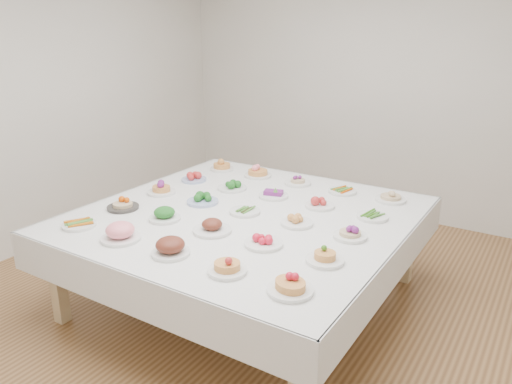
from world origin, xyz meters
The scene contains 27 objects.
room_envelope centered at (0.00, 0.00, 1.83)m, with size 5.02×5.02×2.81m.
display_table centered at (-0.16, 0.01, 0.69)m, with size 2.38×2.38×0.75m.
dish_0 centered at (-1.03, -0.85, 0.78)m, with size 0.26×0.24×0.06m.
dish_1 centered at (-0.60, -0.86, 0.83)m, with size 0.30×0.30×0.16m.
dish_2 centered at (-0.16, -0.85, 0.82)m, with size 0.24×0.24×0.14m.
dish_3 centered at (0.28, -0.85, 0.82)m, with size 0.25×0.24×0.14m.
dish_4 centered at (0.69, -0.85, 0.82)m, with size 0.26×0.25×0.15m.
dish_5 centered at (-1.03, -0.43, 0.82)m, with size 0.24×0.24×0.14m.
dish_6 centered at (-0.60, -0.42, 0.81)m, with size 0.24×0.24×0.14m.
dish_7 centered at (-0.16, -0.42, 0.82)m, with size 0.27×0.27×0.15m.
dish_8 centered at (0.26, -0.42, 0.79)m, with size 0.25×0.25×0.10m.
dish_9 centered at (0.70, -0.42, 0.81)m, with size 0.23×0.23×0.13m.
dish_10 centered at (-1.03, 0.01, 0.81)m, with size 0.23×0.23×0.14m.
dish_11 centered at (-0.58, 0.01, 0.80)m, with size 0.25×0.25×0.11m.
dish_12 centered at (-0.17, 0.01, 0.77)m, with size 0.23×0.23×0.05m.
dish_13 centered at (0.28, 0.02, 0.79)m, with size 0.23×0.23×0.09m.
dish_14 centered at (0.69, 0.00, 0.81)m, with size 0.25×0.25×0.13m.
dish_15 centered at (-1.02, 0.44, 0.80)m, with size 0.23×0.23×0.10m.
dish_16 centered at (-0.58, 0.43, 0.80)m, with size 0.25×0.25×0.11m.
dish_17 centered at (-0.17, 0.45, 0.79)m, with size 0.24×0.24×0.10m.
dish_18 centered at (0.26, 0.43, 0.79)m, with size 0.23×0.23×0.10m.
dish_19 centered at (0.70, 0.43, 0.77)m, with size 0.23×0.23×0.05m.
dish_20 centered at (-1.02, 0.88, 0.82)m, with size 0.23×0.23×0.14m.
dish_21 centered at (-0.60, 0.88, 0.83)m, with size 0.27×0.26×0.16m.
dish_22 centered at (-0.16, 0.86, 0.80)m, with size 0.23×0.23×0.11m.
dish_23 centered at (0.27, 0.87, 0.77)m, with size 0.24×0.24×0.05m.
dish_24 centered at (0.69, 0.88, 0.82)m, with size 0.25×0.25×0.14m.
Camera 1 is at (1.81, -2.97, 2.13)m, focal length 35.00 mm.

